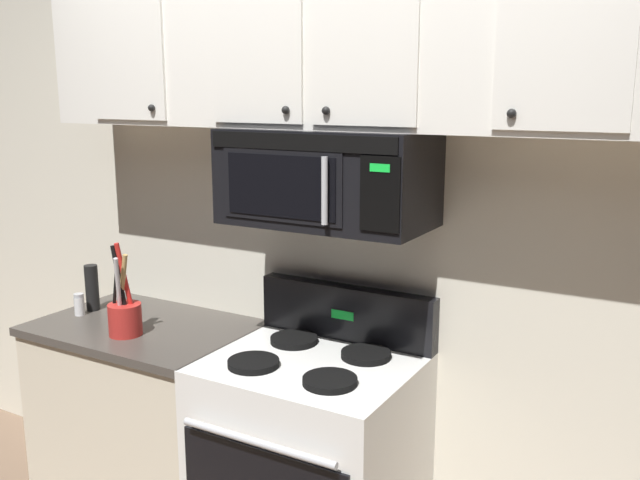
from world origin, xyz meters
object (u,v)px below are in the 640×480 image
over_range_microwave (327,177)px  salt_shaker (79,305)px  pepper_mill (92,288)px  utensil_crock_red (124,314)px  stove_range (311,467)px

over_range_microwave → salt_shaker: size_ratio=7.67×
salt_shaker → pepper_mill: size_ratio=0.47×
utensil_crock_red → salt_shaker: size_ratio=3.94×
over_range_microwave → utensil_crock_red: (-0.81, -0.25, -0.58)m
over_range_microwave → salt_shaker: (-1.18, -0.16, -0.63)m
utensil_crock_red → pepper_mill: 0.41m
salt_shaker → pepper_mill: (-0.01, 0.08, 0.06)m
stove_range → over_range_microwave: (-0.00, 0.12, 1.11)m
stove_range → pepper_mill: (-1.19, 0.04, 0.54)m
utensil_crock_red → pepper_mill: utensil_crock_red is taller
stove_range → salt_shaker: bearing=-177.7°
pepper_mill → utensil_crock_red: bearing=-24.4°
stove_range → utensil_crock_red: size_ratio=2.87×
over_range_microwave → pepper_mill: bearing=-176.1°
pepper_mill → stove_range: bearing=-1.8°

